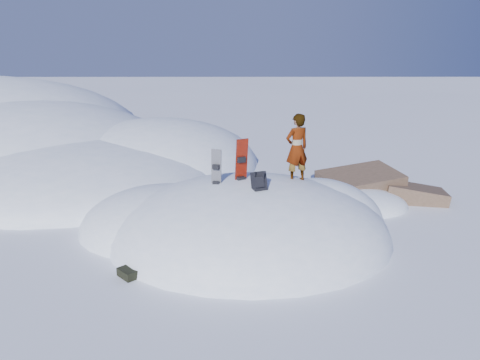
{
  "coord_description": "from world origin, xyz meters",
  "views": [
    {
      "loc": [
        -0.28,
        -10.84,
        4.66
      ],
      "look_at": [
        -0.23,
        0.3,
        1.41
      ],
      "focal_mm": 35.0,
      "sensor_mm": 36.0,
      "label": 1
    }
  ],
  "objects_px": {
    "snowboard_red": "(241,171)",
    "snowboard_dark": "(216,177)",
    "person": "(297,148)",
    "backpack": "(259,181)"
  },
  "relations": [
    {
      "from": "snowboard_red",
      "to": "person",
      "type": "relative_size",
      "value": 0.96
    },
    {
      "from": "snowboard_red",
      "to": "backpack",
      "type": "relative_size",
      "value": 3.23
    },
    {
      "from": "snowboard_red",
      "to": "person",
      "type": "bearing_deg",
      "value": -12.93
    },
    {
      "from": "snowboard_red",
      "to": "backpack",
      "type": "xyz_separation_m",
      "value": [
        0.4,
        -0.72,
        -0.03
      ]
    },
    {
      "from": "snowboard_red",
      "to": "person",
      "type": "height_order",
      "value": "person"
    },
    {
      "from": "snowboard_red",
      "to": "person",
      "type": "distance_m",
      "value": 1.52
    },
    {
      "from": "snowboard_red",
      "to": "snowboard_dark",
      "type": "distance_m",
      "value": 0.64
    },
    {
      "from": "snowboard_red",
      "to": "snowboard_dark",
      "type": "height_order",
      "value": "snowboard_red"
    },
    {
      "from": "snowboard_dark",
      "to": "backpack",
      "type": "relative_size",
      "value": 2.65
    },
    {
      "from": "snowboard_red",
      "to": "snowboard_dark",
      "type": "relative_size",
      "value": 1.22
    }
  ]
}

